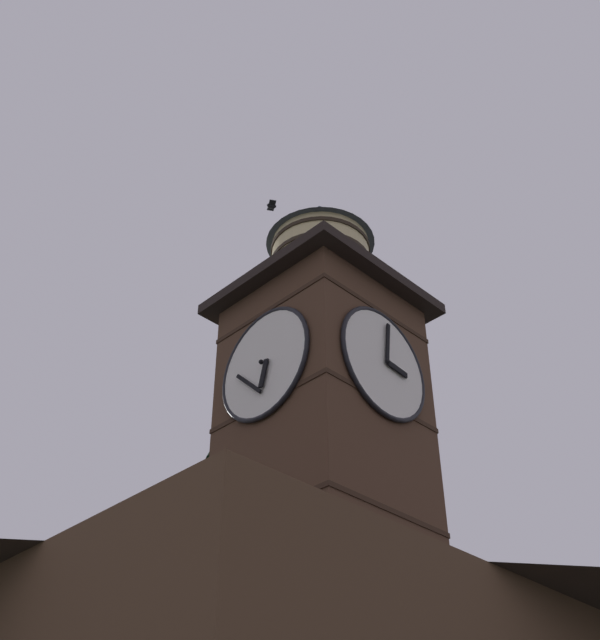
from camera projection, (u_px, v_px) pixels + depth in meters
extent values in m
pyramid|color=#2D231E|center=(339.00, 631.00, 14.58)|extent=(14.97, 11.43, 2.09)
cube|color=#4C3323|center=(324.00, 430.00, 17.00)|extent=(3.28, 3.28, 5.97)
cube|color=#352318|center=(326.00, 536.00, 15.66)|extent=(3.32, 3.32, 0.10)
cube|color=#352318|center=(324.00, 431.00, 16.98)|extent=(3.32, 3.32, 0.10)
cube|color=#352318|center=(322.00, 342.00, 18.31)|extent=(3.32, 3.32, 0.10)
cylinder|color=white|center=(383.00, 364.00, 16.54)|extent=(2.42, 0.10, 2.42)
torus|color=black|center=(384.00, 363.00, 16.53)|extent=(2.52, 0.10, 2.52)
cube|color=black|center=(397.00, 369.00, 16.64)|extent=(0.62, 0.04, 0.19)
cube|color=black|center=(388.00, 343.00, 16.82)|extent=(0.21, 0.04, 1.00)
sphere|color=black|center=(388.00, 362.00, 16.48)|extent=(0.10, 0.10, 0.10)
cylinder|color=white|center=(265.00, 364.00, 16.55)|extent=(0.10, 2.42, 2.42)
torus|color=black|center=(264.00, 364.00, 16.54)|extent=(0.10, 2.52, 2.52)
cube|color=black|center=(264.00, 373.00, 16.28)|extent=(0.04, 0.26, 0.62)
cube|color=black|center=(249.00, 384.00, 16.50)|extent=(0.04, 0.77, 0.74)
sphere|color=black|center=(261.00, 362.00, 16.49)|extent=(0.10, 0.10, 0.10)
cube|color=black|center=(322.00, 309.00, 18.84)|extent=(3.98, 3.98, 0.25)
cylinder|color=#D1BC84|center=(321.00, 274.00, 19.45)|extent=(2.32, 2.32, 1.82)
cylinder|color=#2D2319|center=(321.00, 297.00, 19.05)|extent=(2.38, 2.38, 0.10)
cylinder|color=#2D2319|center=(321.00, 282.00, 19.32)|extent=(2.38, 2.38, 0.10)
cylinder|color=#2D2319|center=(321.00, 267.00, 19.59)|extent=(2.38, 2.38, 0.10)
cylinder|color=#2D2319|center=(320.00, 252.00, 19.86)|extent=(2.38, 2.38, 0.10)
cone|color=#424C5B|center=(320.00, 228.00, 20.31)|extent=(2.62, 2.62, 1.08)
sphere|color=#2D3847|center=(320.00, 209.00, 20.69)|extent=(0.16, 0.16, 0.16)
cone|color=black|center=(254.00, 577.00, 20.19)|extent=(4.58, 4.58, 3.50)
cone|color=#173217|center=(257.00, 476.00, 21.78)|extent=(3.70, 3.70, 4.13)
cone|color=black|center=(260.00, 411.00, 22.95)|extent=(2.83, 2.83, 3.33)
cone|color=black|center=(262.00, 327.00, 24.65)|extent=(1.96, 1.96, 4.32)
ellipsoid|color=black|center=(272.00, 206.00, 25.62)|extent=(0.34, 0.30, 0.17)
cube|color=black|center=(272.00, 203.00, 25.53)|extent=(0.30, 0.31, 0.08)
cube|color=black|center=(271.00, 208.00, 25.71)|extent=(0.30, 0.31, 0.08)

